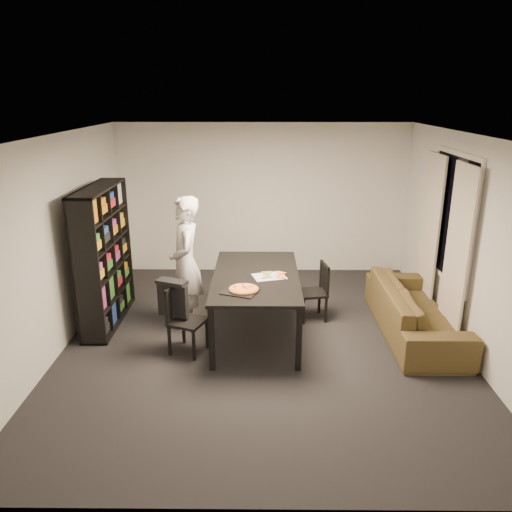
{
  "coord_description": "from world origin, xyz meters",
  "views": [
    {
      "loc": [
        -0.03,
        -5.8,
        3.06
      ],
      "look_at": [
        -0.09,
        0.34,
        1.05
      ],
      "focal_mm": 35.0,
      "sensor_mm": 36.0,
      "label": 1
    }
  ],
  "objects_px": {
    "dining_table": "(256,280)",
    "pepperoni_pizza": "(244,289)",
    "baking_tray": "(240,291)",
    "person": "(186,264)",
    "chair_right": "(318,287)",
    "chair_left": "(182,315)",
    "sofa": "(415,310)",
    "bookshelf": "(104,257)"
  },
  "relations": [
    {
      "from": "person",
      "to": "baking_tray",
      "type": "bearing_deg",
      "value": 31.01
    },
    {
      "from": "chair_right",
      "to": "person",
      "type": "distance_m",
      "value": 1.87
    },
    {
      "from": "baking_tray",
      "to": "pepperoni_pizza",
      "type": "bearing_deg",
      "value": 27.42
    },
    {
      "from": "dining_table",
      "to": "sofa",
      "type": "distance_m",
      "value": 2.15
    },
    {
      "from": "bookshelf",
      "to": "pepperoni_pizza",
      "type": "distance_m",
      "value": 2.14
    },
    {
      "from": "chair_right",
      "to": "baking_tray",
      "type": "xyz_separation_m",
      "value": [
        -1.04,
        -1.06,
        0.37
      ]
    },
    {
      "from": "sofa",
      "to": "person",
      "type": "bearing_deg",
      "value": 86.47
    },
    {
      "from": "bookshelf",
      "to": "chair_left",
      "type": "xyz_separation_m",
      "value": [
        1.16,
        -0.84,
        -0.47
      ]
    },
    {
      "from": "dining_table",
      "to": "baking_tray",
      "type": "height_order",
      "value": "baking_tray"
    },
    {
      "from": "dining_table",
      "to": "chair_left",
      "type": "xyz_separation_m",
      "value": [
        -0.9,
        -0.48,
        -0.27
      ]
    },
    {
      "from": "person",
      "to": "dining_table",
      "type": "bearing_deg",
      "value": 64.62
    },
    {
      "from": "dining_table",
      "to": "pepperoni_pizza",
      "type": "xyz_separation_m",
      "value": [
        -0.14,
        -0.56,
        0.1
      ]
    },
    {
      "from": "bookshelf",
      "to": "baking_tray",
      "type": "distance_m",
      "value": 2.11
    },
    {
      "from": "dining_table",
      "to": "baking_tray",
      "type": "xyz_separation_m",
      "value": [
        -0.18,
        -0.58,
        0.08
      ]
    },
    {
      "from": "chair_right",
      "to": "chair_left",
      "type": "bearing_deg",
      "value": -71.71
    },
    {
      "from": "bookshelf",
      "to": "baking_tray",
      "type": "bearing_deg",
      "value": -26.64
    },
    {
      "from": "chair_right",
      "to": "baking_tray",
      "type": "bearing_deg",
      "value": -54.69
    },
    {
      "from": "baking_tray",
      "to": "pepperoni_pizza",
      "type": "relative_size",
      "value": 1.14
    },
    {
      "from": "dining_table",
      "to": "sofa",
      "type": "height_order",
      "value": "dining_table"
    },
    {
      "from": "dining_table",
      "to": "pepperoni_pizza",
      "type": "relative_size",
      "value": 5.67
    },
    {
      "from": "bookshelf",
      "to": "dining_table",
      "type": "relative_size",
      "value": 0.96
    },
    {
      "from": "chair_left",
      "to": "pepperoni_pizza",
      "type": "height_order",
      "value": "pepperoni_pizza"
    },
    {
      "from": "chair_left",
      "to": "chair_right",
      "type": "height_order",
      "value": "chair_left"
    },
    {
      "from": "person",
      "to": "sofa",
      "type": "bearing_deg",
      "value": 74.22
    },
    {
      "from": "sofa",
      "to": "bookshelf",
      "type": "bearing_deg",
      "value": 85.44
    },
    {
      "from": "person",
      "to": "sofa",
      "type": "xyz_separation_m",
      "value": [
        3.04,
        -0.19,
        -0.58
      ]
    },
    {
      "from": "chair_right",
      "to": "bookshelf",
      "type": "bearing_deg",
      "value": -97.91
    },
    {
      "from": "chair_left",
      "to": "sofa",
      "type": "relative_size",
      "value": 0.38
    },
    {
      "from": "chair_left",
      "to": "dining_table",
      "type": "bearing_deg",
      "value": -40.18
    },
    {
      "from": "baking_tray",
      "to": "pepperoni_pizza",
      "type": "xyz_separation_m",
      "value": [
        0.04,
        0.02,
        0.02
      ]
    },
    {
      "from": "chair_left",
      "to": "baking_tray",
      "type": "xyz_separation_m",
      "value": [
        0.72,
        -0.1,
        0.35
      ]
    },
    {
      "from": "bookshelf",
      "to": "sofa",
      "type": "bearing_deg",
      "value": -4.56
    },
    {
      "from": "person",
      "to": "baking_tray",
      "type": "relative_size",
      "value": 4.52
    },
    {
      "from": "chair_left",
      "to": "person",
      "type": "distance_m",
      "value": 0.81
    },
    {
      "from": "chair_right",
      "to": "person",
      "type": "height_order",
      "value": "person"
    },
    {
      "from": "person",
      "to": "sofa",
      "type": "height_order",
      "value": "person"
    },
    {
      "from": "baking_tray",
      "to": "chair_left",
      "type": "bearing_deg",
      "value": 171.76
    },
    {
      "from": "chair_left",
      "to": "baking_tray",
      "type": "height_order",
      "value": "chair_left"
    },
    {
      "from": "dining_table",
      "to": "pepperoni_pizza",
      "type": "bearing_deg",
      "value": -103.99
    },
    {
      "from": "chair_left",
      "to": "baking_tray",
      "type": "bearing_deg",
      "value": -76.31
    },
    {
      "from": "dining_table",
      "to": "chair_right",
      "type": "distance_m",
      "value": 1.03
    },
    {
      "from": "dining_table",
      "to": "person",
      "type": "height_order",
      "value": "person"
    }
  ]
}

